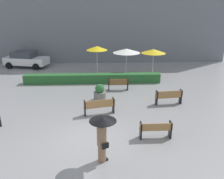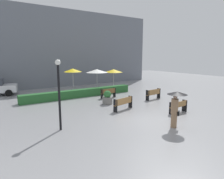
% 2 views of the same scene
% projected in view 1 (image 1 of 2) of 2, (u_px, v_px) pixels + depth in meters
% --- Properties ---
extents(ground_plane, '(60.00, 60.00, 0.00)m').
position_uv_depth(ground_plane, '(89.00, 138.00, 11.20)').
color(ground_plane, gray).
extents(bench_back_row, '(1.51, 0.35, 0.87)m').
position_uv_depth(bench_back_row, '(118.00, 83.00, 17.30)').
color(bench_back_row, brown).
rests_on(bench_back_row, ground).
extents(bench_mid_center, '(1.79, 0.68, 0.90)m').
position_uv_depth(bench_mid_center, '(99.00, 106.00, 13.42)').
color(bench_mid_center, '#9E7242').
rests_on(bench_mid_center, ground).
extents(bench_far_right, '(1.72, 0.50, 0.91)m').
position_uv_depth(bench_far_right, '(169.00, 96.00, 14.80)').
color(bench_far_right, '#9E7242').
rests_on(bench_far_right, ground).
extents(bench_near_right, '(1.52, 0.38, 0.82)m').
position_uv_depth(bench_near_right, '(156.00, 129.00, 11.01)').
color(bench_near_right, '#9E7242').
rests_on(bench_near_right, ground).
extents(pedestrian_with_umbrella, '(1.04, 1.04, 1.99)m').
position_uv_depth(pedestrian_with_umbrella, '(102.00, 132.00, 9.07)').
color(pedestrian_with_umbrella, '#8C6B4C').
rests_on(pedestrian_with_umbrella, ground).
extents(planter_pot, '(0.81, 0.81, 1.10)m').
position_uv_depth(planter_pot, '(100.00, 93.00, 15.48)').
color(planter_pot, slate).
rests_on(planter_pot, ground).
extents(patio_umbrella_yellow, '(1.85, 1.85, 2.54)m').
position_uv_depth(patio_umbrella_yellow, '(97.00, 48.00, 20.69)').
color(patio_umbrella_yellow, silver).
rests_on(patio_umbrella_yellow, ground).
extents(patio_umbrella_white, '(2.35, 2.35, 2.40)m').
position_uv_depth(patio_umbrella_white, '(127.00, 51.00, 20.28)').
color(patio_umbrella_white, silver).
rests_on(patio_umbrella_white, ground).
extents(patio_umbrella_yellow_far, '(2.13, 2.13, 2.29)m').
position_uv_depth(patio_umbrella_yellow_far, '(154.00, 51.00, 20.69)').
color(patio_umbrella_yellow_far, silver).
rests_on(patio_umbrella_yellow_far, ground).
extents(hedge_strip, '(10.83, 0.70, 0.73)m').
position_uv_depth(hedge_strip, '(93.00, 78.00, 18.98)').
color(hedge_strip, '#28602D').
rests_on(hedge_strip, ground).
extents(building_facade, '(28.00, 1.20, 9.46)m').
position_uv_depth(building_facade, '(95.00, 17.00, 24.66)').
color(building_facade, slate).
rests_on(building_facade, ground).
extents(parked_car, '(4.49, 2.70, 1.57)m').
position_uv_depth(parked_car, '(26.00, 59.00, 23.62)').
color(parked_car, silver).
rests_on(parked_car, ground).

